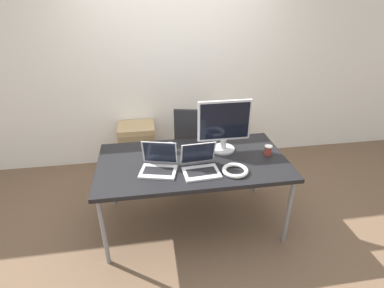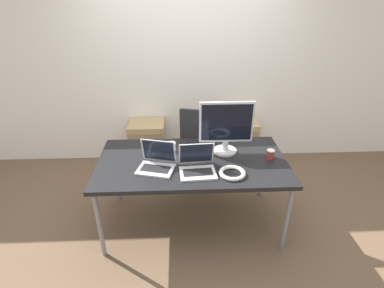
{
  "view_description": "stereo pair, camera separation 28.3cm",
  "coord_description": "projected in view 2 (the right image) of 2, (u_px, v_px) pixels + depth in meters",
  "views": [
    {
      "loc": [
        -0.39,
        -2.44,
        2.21
      ],
      "look_at": [
        0.0,
        0.05,
        0.91
      ],
      "focal_mm": 28.0,
      "sensor_mm": 36.0,
      "label": 1
    },
    {
      "loc": [
        -0.11,
        -2.47,
        2.21
      ],
      "look_at": [
        0.0,
        0.05,
        0.91
      ],
      "focal_mm": 28.0,
      "sensor_mm": 36.0,
      "label": 2
    }
  ],
  "objects": [
    {
      "name": "coffee_cup_white",
      "position": [
        172.0,
        146.0,
        3.02
      ],
      "size": [
        0.08,
        0.08,
        0.09
      ],
      "color": "white",
      "rests_on": "desk"
    },
    {
      "name": "cabinet_right",
      "position": [
        238.0,
        142.0,
        4.17
      ],
      "size": [
        0.47,
        0.41,
        0.63
      ],
      "color": "tan",
      "rests_on": "ground_plane"
    },
    {
      "name": "laptop_left",
      "position": [
        157.0,
        163.0,
        2.72
      ],
      "size": [
        0.37,
        0.35,
        0.25
      ],
      "color": "silver",
      "rests_on": "desk"
    },
    {
      "name": "cable_coil",
      "position": [
        232.0,
        173.0,
        2.63
      ],
      "size": [
        0.24,
        0.24,
        0.04
      ],
      "color": "white",
      "rests_on": "desk"
    },
    {
      "name": "ground_plane",
      "position": [
        192.0,
        221.0,
        3.21
      ],
      "size": [
        14.0,
        14.0,
        0.0
      ],
      "primitive_type": "plane",
      "color": "brown"
    },
    {
      "name": "office_chair",
      "position": [
        201.0,
        154.0,
        3.74
      ],
      "size": [
        0.57,
        0.61,
        1.04
      ],
      "color": "#232326",
      "rests_on": "ground_plane"
    },
    {
      "name": "monitor",
      "position": [
        226.0,
        127.0,
        2.89
      ],
      "size": [
        0.52,
        0.24,
        0.53
      ],
      "color": "#B7B7BC",
      "rests_on": "desk"
    },
    {
      "name": "coffee_cup_brown",
      "position": [
        270.0,
        154.0,
        2.86
      ],
      "size": [
        0.08,
        0.08,
        0.1
      ],
      "color": "maroon",
      "rests_on": "desk"
    },
    {
      "name": "cabinet_left",
      "position": [
        148.0,
        144.0,
        4.12
      ],
      "size": [
        0.47,
        0.41,
        0.63
      ],
      "color": "tan",
      "rests_on": "ground_plane"
    },
    {
      "name": "desk",
      "position": [
        192.0,
        164.0,
        2.88
      ],
      "size": [
        1.8,
        0.95,
        0.76
      ],
      "color": "black",
      "rests_on": "ground_plane"
    },
    {
      "name": "mouse",
      "position": [
        193.0,
        156.0,
        2.91
      ],
      "size": [
        0.04,
        0.06,
        0.03
      ],
      "color": "silver",
      "rests_on": "desk"
    },
    {
      "name": "wall_back",
      "position": [
        187.0,
        68.0,
        3.9
      ],
      "size": [
        10.0,
        0.05,
        2.6
      ],
      "color": "white",
      "rests_on": "ground_plane"
    },
    {
      "name": "laptop_right",
      "position": [
        197.0,
        166.0,
        2.67
      ],
      "size": [
        0.33,
        0.32,
        0.24
      ],
      "color": "silver",
      "rests_on": "desk"
    }
  ]
}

